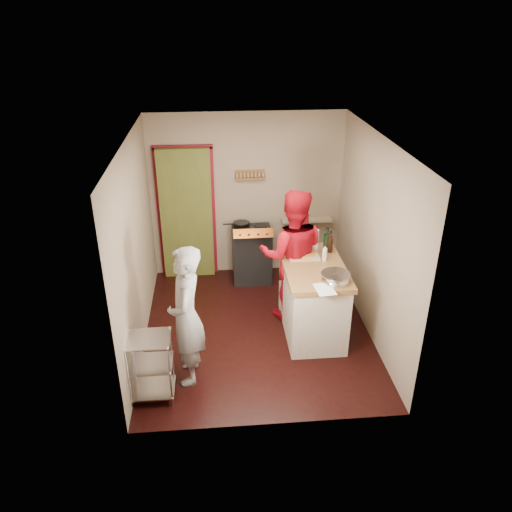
{
  "coord_description": "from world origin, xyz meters",
  "views": [
    {
      "loc": [
        -0.52,
        -5.64,
        3.95
      ],
      "look_at": [
        -0.01,
        0.0,
        1.12
      ],
      "focal_mm": 35.0,
      "sensor_mm": 36.0,
      "label": 1
    }
  ],
  "objects_px": {
    "person_red": "(292,256)",
    "wire_shelving": "(151,365)",
    "stove": "(252,254)",
    "person_stripe": "(186,317)",
    "island": "(312,297)"
  },
  "relations": [
    {
      "from": "person_red",
      "to": "wire_shelving",
      "type": "bearing_deg",
      "value": 48.35
    },
    {
      "from": "stove",
      "to": "person_stripe",
      "type": "bearing_deg",
      "value": -111.64
    },
    {
      "from": "wire_shelving",
      "to": "person_red",
      "type": "relative_size",
      "value": 0.43
    },
    {
      "from": "stove",
      "to": "person_red",
      "type": "xyz_separation_m",
      "value": [
        0.46,
        -1.1,
        0.49
      ]
    },
    {
      "from": "wire_shelving",
      "to": "person_stripe",
      "type": "xyz_separation_m",
      "value": [
        0.41,
        0.3,
        0.41
      ]
    },
    {
      "from": "stove",
      "to": "person_stripe",
      "type": "height_order",
      "value": "person_stripe"
    },
    {
      "from": "wire_shelving",
      "to": "island",
      "type": "bearing_deg",
      "value": 29.0
    },
    {
      "from": "person_stripe",
      "to": "wire_shelving",
      "type": "bearing_deg",
      "value": -53.29
    },
    {
      "from": "wire_shelving",
      "to": "person_red",
      "type": "distance_m",
      "value": 2.41
    },
    {
      "from": "island",
      "to": "wire_shelving",
      "type": "bearing_deg",
      "value": -151.0
    },
    {
      "from": "wire_shelving",
      "to": "person_stripe",
      "type": "bearing_deg",
      "value": 36.23
    },
    {
      "from": "island",
      "to": "person_stripe",
      "type": "distance_m",
      "value": 1.83
    },
    {
      "from": "island",
      "to": "person_red",
      "type": "bearing_deg",
      "value": 118.08
    },
    {
      "from": "island",
      "to": "person_red",
      "type": "height_order",
      "value": "person_red"
    },
    {
      "from": "stove",
      "to": "wire_shelving",
      "type": "xyz_separation_m",
      "value": [
        -1.33,
        -2.62,
        -0.01
      ]
    }
  ]
}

